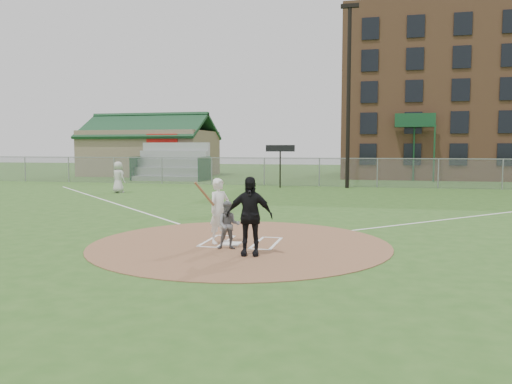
% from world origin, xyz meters
% --- Properties ---
extents(ground, '(140.00, 140.00, 0.00)m').
position_xyz_m(ground, '(0.00, 0.00, 0.00)').
color(ground, '#2D551D').
rests_on(ground, ground).
extents(dirt_circle, '(8.40, 8.40, 0.02)m').
position_xyz_m(dirt_circle, '(0.00, 0.00, 0.01)').
color(dirt_circle, '#8B5F41').
rests_on(dirt_circle, ground).
extents(home_plate, '(0.52, 0.52, 0.03)m').
position_xyz_m(home_plate, '(-0.20, -0.22, 0.04)').
color(home_plate, white).
rests_on(home_plate, dirt_circle).
extents(foul_line_first, '(17.04, 17.04, 0.01)m').
position_xyz_m(foul_line_first, '(9.00, 9.00, 0.01)').
color(foul_line_first, white).
rests_on(foul_line_first, ground).
extents(foul_line_third, '(17.04, 17.04, 0.01)m').
position_xyz_m(foul_line_third, '(-9.00, 9.00, 0.01)').
color(foul_line_third, white).
rests_on(foul_line_third, ground).
extents(catcher, '(0.73, 0.63, 1.28)m').
position_xyz_m(catcher, '(-0.08, -0.88, 0.66)').
color(catcher, slate).
rests_on(catcher, dirt_circle).
extents(umpire, '(1.21, 0.63, 1.98)m').
position_xyz_m(umpire, '(0.63, -1.48, 1.01)').
color(umpire, black).
rests_on(umpire, dirt_circle).
extents(ondeck_player, '(1.08, 0.89, 1.89)m').
position_xyz_m(ondeck_player, '(-11.37, 14.10, 0.95)').
color(ondeck_player, silver).
rests_on(ondeck_player, ground).
extents(batters_boxes, '(2.08, 1.88, 0.01)m').
position_xyz_m(batters_boxes, '(0.00, 0.15, 0.03)').
color(batters_boxes, white).
rests_on(batters_boxes, dirt_circle).
extents(batter_at_plate, '(0.92, 1.02, 1.83)m').
position_xyz_m(batter_at_plate, '(-0.56, -0.14, 0.94)').
color(batter_at_plate, white).
rests_on(batter_at_plate, dirt_circle).
extents(outfield_fence, '(56.08, 0.08, 2.03)m').
position_xyz_m(outfield_fence, '(0.00, 22.00, 1.02)').
color(outfield_fence, slate).
rests_on(outfield_fence, ground).
extents(bleachers, '(6.08, 3.20, 3.20)m').
position_xyz_m(bleachers, '(-13.00, 26.20, 1.59)').
color(bleachers, '#B7BABF').
rests_on(bleachers, ground).
extents(clubhouse, '(12.20, 8.71, 6.23)m').
position_xyz_m(clubhouse, '(-18.00, 32.99, 2.39)').
color(clubhouse, gray).
rests_on(clubhouse, ground).
extents(brick_warehouse, '(30.00, 17.17, 15.00)m').
position_xyz_m(brick_warehouse, '(16.00, 37.96, 7.50)').
color(brick_warehouse, brown).
rests_on(brick_warehouse, ground).
extents(light_pole, '(1.20, 0.30, 12.22)m').
position_xyz_m(light_pole, '(2.00, 21.00, 6.61)').
color(light_pole, black).
rests_on(light_pole, ground).
extents(scoreboard_sign, '(2.00, 0.10, 2.93)m').
position_xyz_m(scoreboard_sign, '(-2.50, 20.20, 2.39)').
color(scoreboard_sign, black).
rests_on(scoreboard_sign, ground).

